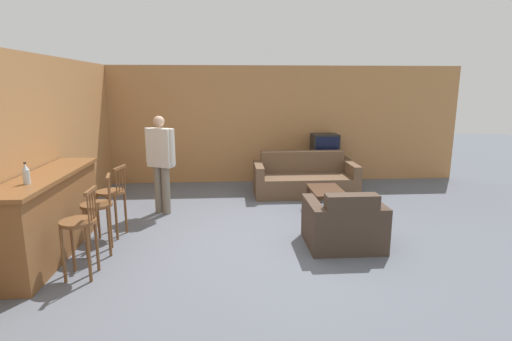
{
  "coord_description": "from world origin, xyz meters",
  "views": [
    {
      "loc": [
        -0.6,
        -5.3,
        2.17
      ],
      "look_at": [
        -0.15,
        0.86,
        0.85
      ],
      "focal_mm": 28.0,
      "sensor_mm": 36.0,
      "label": 1
    }
  ],
  "objects": [
    {
      "name": "bar_chair_far",
      "position": [
        -2.28,
        0.4,
        0.58
      ],
      "size": [
        0.48,
        0.48,
        1.04
      ],
      "color": "brown",
      "rests_on": "ground_plane"
    },
    {
      "name": "person_by_window",
      "position": [
        -1.73,
        1.43,
        0.95
      ],
      "size": [
        0.52,
        0.36,
        1.68
      ],
      "color": "#756B5B",
      "rests_on": "ground_plane"
    },
    {
      "name": "coffee_table",
      "position": [
        1.08,
        1.19,
        0.36
      ],
      "size": [
        0.54,
        0.88,
        0.43
      ],
      "color": "#472D1E",
      "rests_on": "ground_plane"
    },
    {
      "name": "ground_plane",
      "position": [
        0.0,
        0.0,
        0.0
      ],
      "size": [
        24.0,
        24.0,
        0.0
      ],
      "primitive_type": "plane",
      "color": "#565B66"
    },
    {
      "name": "bar_counter",
      "position": [
        -2.89,
        -0.22,
        0.54
      ],
      "size": [
        0.55,
        2.33,
        1.08
      ],
      "color": "brown",
      "rests_on": "ground_plane"
    },
    {
      "name": "bar_chair_mid",
      "position": [
        -2.28,
        -0.23,
        0.58
      ],
      "size": [
        0.47,
        0.47,
        1.04
      ],
      "color": "brown",
      "rests_on": "ground_plane"
    },
    {
      "name": "tv",
      "position": [
        1.54,
        3.29,
        0.86
      ],
      "size": [
        0.57,
        0.48,
        0.53
      ],
      "color": "black",
      "rests_on": "tv_unit"
    },
    {
      "name": "bar_chair_near",
      "position": [
        -2.28,
        -0.89,
        0.58
      ],
      "size": [
        0.4,
        0.4,
        1.04
      ],
      "color": "brown",
      "rests_on": "ground_plane"
    },
    {
      "name": "wall_back",
      "position": [
        0.0,
        3.69,
        1.3
      ],
      "size": [
        9.4,
        0.08,
        2.6
      ],
      "color": "#B27A47",
      "rests_on": "ground_plane"
    },
    {
      "name": "couch_far",
      "position": [
        0.95,
        2.51,
        0.29
      ],
      "size": [
        2.04,
        0.93,
        0.84
      ],
      "color": "brown",
      "rests_on": "ground_plane"
    },
    {
      "name": "wall_left",
      "position": [
        -3.22,
        1.34,
        1.3
      ],
      "size": [
        0.08,
        8.69,
        2.6
      ],
      "color": "#B27A47",
      "rests_on": "ground_plane"
    },
    {
      "name": "bottle",
      "position": [
        -2.87,
        -0.73,
        1.19
      ],
      "size": [
        0.08,
        0.08,
        0.25
      ],
      "color": "silver",
      "rests_on": "bar_counter"
    },
    {
      "name": "tv_unit",
      "position": [
        1.54,
        3.3,
        0.3
      ],
      "size": [
        1.07,
        0.51,
        0.6
      ],
      "color": "#513823",
      "rests_on": "ground_plane"
    },
    {
      "name": "armchair_near",
      "position": [
        0.97,
        -0.22,
        0.29
      ],
      "size": [
        1.0,
        0.88,
        0.81
      ],
      "color": "#423328",
      "rests_on": "ground_plane"
    }
  ]
}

